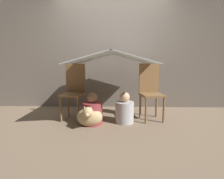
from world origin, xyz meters
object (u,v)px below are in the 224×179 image
object	(u,v)px
chair_left	(74,89)
person_front	(92,112)
chair_right	(150,90)
person_second	(125,110)
dog	(89,116)

from	to	relation	value
chair_left	person_front	bearing A→B (deg)	-30.74
chair_right	person_second	size ratio (longest dim) A/B	1.90
person_front	person_second	xyz separation A→B (m)	(0.54, 0.09, -0.00)
chair_right	person_second	xyz separation A→B (m)	(-0.48, -0.21, -0.33)
person_front	person_second	bearing A→B (deg)	9.81
person_second	chair_right	bearing A→B (deg)	23.82
chair_right	dog	xyz separation A→B (m)	(-1.05, -0.43, -0.38)
chair_right	dog	distance (m)	1.20
dog	person_second	bearing A→B (deg)	20.94
person_front	dog	xyz separation A→B (m)	(-0.04, -0.13, -0.04)
chair_left	person_front	xyz separation A→B (m)	(0.37, -0.30, -0.33)
person_second	dog	xyz separation A→B (m)	(-0.58, -0.22, -0.04)
chair_right	person_front	size ratio (longest dim) A/B	1.87
chair_left	chair_right	bearing A→B (deg)	8.31
chair_left	dog	distance (m)	0.66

